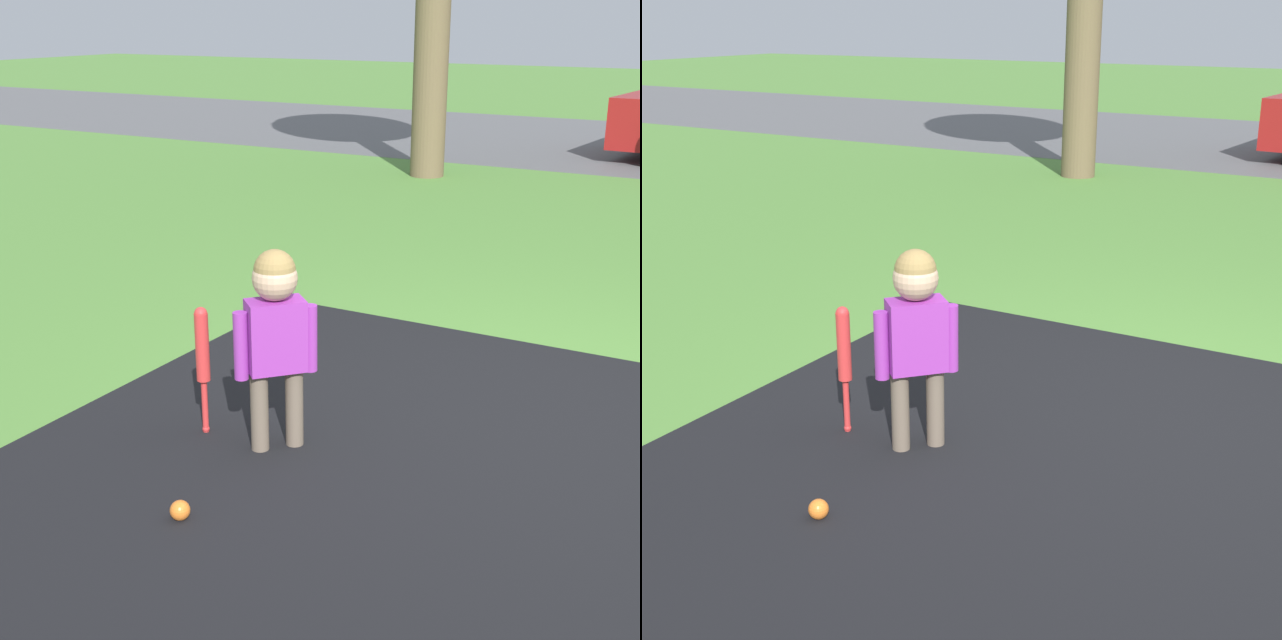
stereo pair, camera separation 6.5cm
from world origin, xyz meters
The scene contains 4 objects.
ground_plane centered at (0.00, 0.00, 0.00)m, with size 60.00×60.00×0.00m, color #518438.
child centered at (-1.13, -0.93, 0.62)m, with size 0.28×0.30×0.95m.
baseball_bat centered at (-1.52, -0.98, 0.41)m, with size 0.07×0.07×0.64m.
sports_ball centered at (-1.13, -1.66, 0.04)m, with size 0.08×0.08×0.08m.
Camera 1 is at (0.90, -4.09, 1.93)m, focal length 50.00 mm.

